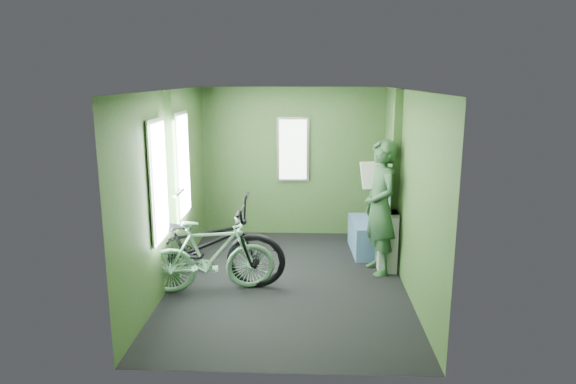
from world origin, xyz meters
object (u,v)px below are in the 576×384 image
(passenger, at_px, (380,207))
(waste_box, at_px, (387,241))
(bicycle_mint, at_px, (212,292))
(bicycle_black, at_px, (200,287))
(bench_seat, at_px, (372,233))

(passenger, distance_m, waste_box, 0.48)
(bicycle_mint, distance_m, passenger, 2.31)
(bicycle_mint, bearing_deg, bicycle_black, 36.55)
(passenger, bearing_deg, waste_box, 103.39)
(bicycle_mint, bearing_deg, passenger, -81.83)
(passenger, relative_size, waste_box, 2.18)
(waste_box, bearing_deg, passenger, -151.47)
(waste_box, height_order, bench_seat, bench_seat)
(bicycle_black, distance_m, bench_seat, 2.59)
(bicycle_mint, height_order, passenger, passenger)
(bicycle_mint, bearing_deg, waste_box, -81.36)
(bicycle_mint, xyz_separation_m, passenger, (2.01, 0.74, 0.85))
(waste_box, bearing_deg, bicycle_black, -164.20)
(waste_box, xyz_separation_m, bench_seat, (-0.11, 0.70, -0.11))
(bicycle_mint, relative_size, waste_box, 1.90)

